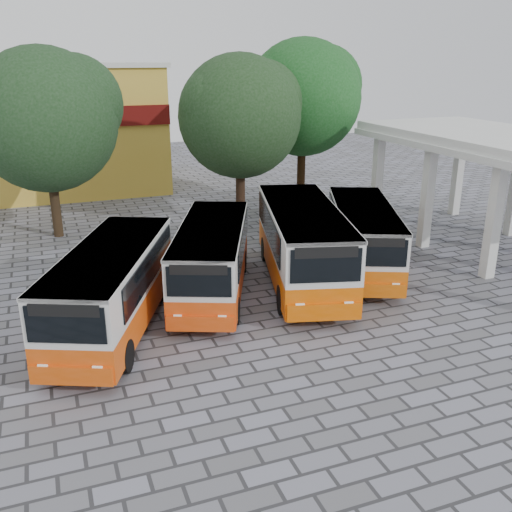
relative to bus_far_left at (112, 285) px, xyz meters
name	(u,v)px	position (x,y,z in m)	size (l,w,h in m)	color
ground	(340,325)	(7.22, -2.28, -1.65)	(90.00, 90.00, 0.00)	#5F5E63
shophouse_block	(3,129)	(-3.78, 23.70, 2.52)	(20.40, 10.40, 8.30)	gold
bus_far_left	(112,285)	(0.00, 0.00, 0.00)	(5.36, 8.47, 2.85)	#D44608
bus_centre_left	(212,256)	(3.91, 1.75, -0.06)	(5.03, 8.16, 2.74)	#D9410A
bus_centre_right	(303,241)	(7.59, 1.62, 0.16)	(4.83, 9.16, 3.12)	#DA5300
bus_far_right	(363,234)	(10.63, 2.11, -0.05)	(5.16, 8.23, 2.76)	#D15504
tree_left	(47,115)	(-1.19, 11.84, 4.36)	(7.21, 6.87, 9.22)	#342516
tree_middle	(241,112)	(8.27, 10.81, 4.28)	(6.68, 6.36, 8.90)	#321F14
tree_right	(304,94)	(12.78, 12.79, 5.00)	(6.91, 6.58, 9.72)	black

